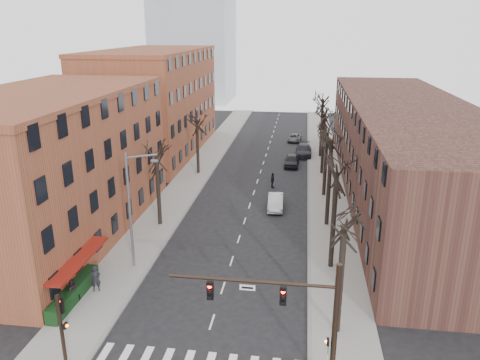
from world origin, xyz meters
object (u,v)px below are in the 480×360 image
at_px(silver_sedan, 276,202).
at_px(parked_car_near, 292,160).
at_px(bicycle, 75,292).
at_px(parked_car_mid, 304,150).
at_px(pedestrian_a, 96,279).

xyz_separation_m(silver_sedan, parked_car_near, (1.13, 15.37, 0.06)).
xyz_separation_m(parked_car_near, bicycle, (-13.40, -33.71, -0.19)).
relative_size(parked_car_mid, bicycle, 3.40).
height_order(parked_car_near, parked_car_mid, parked_car_mid).
height_order(silver_sedan, parked_car_near, parked_car_near).
bearing_deg(parked_car_near, bicycle, -110.45).
bearing_deg(parked_car_mid, parked_car_near, -105.21).
distance_m(silver_sedan, parked_car_mid, 20.97).
bearing_deg(parked_car_near, silver_sedan, -92.98).
xyz_separation_m(silver_sedan, parked_car_mid, (2.63, 20.81, 0.08)).
bearing_deg(silver_sedan, bicycle, -126.08).
relative_size(parked_car_near, bicycle, 2.83).
bearing_deg(parked_car_mid, bicycle, -110.63).
distance_m(pedestrian_a, bicycle, 1.55).
relative_size(silver_sedan, parked_car_near, 0.95).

